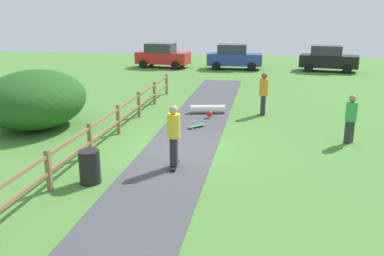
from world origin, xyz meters
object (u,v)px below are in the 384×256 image
bystander_orange (264,92)px  parked_car_blue (234,57)px  trash_bin (90,167)px  parked_car_black (328,59)px  bush_large (36,99)px  skater_fallen (208,109)px  skateboard_loose (197,126)px  bystander_green (351,117)px  skater_riding (174,133)px  parked_car_red (162,55)px

bystander_orange → parked_car_blue: parked_car_blue is taller
trash_bin → parked_car_black: size_ratio=0.20×
bush_large → parked_car_blue: (6.33, 18.02, -0.17)m
bush_large → skater_fallen: bearing=27.7°
skateboard_loose → bystander_green: bystander_green is taller
parked_car_blue → skater_riding: bearing=-90.3°
bush_large → bystander_orange: size_ratio=2.39×
trash_bin → parked_car_red: parked_car_red is taller
bystander_green → parked_car_black: (1.69, 18.02, 0.03)m
trash_bin → parked_car_black: (9.12, 22.82, 0.51)m
skater_fallen → bystander_green: bystander_green is taller
bush_large → trash_bin: bush_large is taller
parked_car_red → parked_car_black: bearing=0.0°
parked_car_red → skater_fallen: bearing=-68.7°
skater_fallen → parked_car_blue: (0.02, 14.70, 0.76)m
skater_riding → skater_fallen: size_ratio=1.17×
parked_car_blue → parked_car_black: bearing=0.1°
trash_bin → parked_car_blue: size_ratio=0.21×
parked_car_black → parked_car_red: (-12.80, -0.00, 0.00)m
bush_large → skater_riding: 7.07m
trash_bin → skater_fallen: trash_bin is taller
trash_bin → bystander_orange: 9.48m
parked_car_black → skateboard_loose: bearing=-112.8°
bystander_green → parked_car_black: bearing=84.7°
bush_large → skater_fallen: size_ratio=2.82×
trash_bin → bystander_orange: bearing=61.9°
skater_riding → parked_car_black: parked_car_black is taller
skateboard_loose → parked_car_red: bearing=108.2°
trash_bin → bystander_green: bystander_green is taller
skater_riding → skateboard_loose: skater_riding is taller
skater_fallen → bystander_green: bearing=-31.6°
parked_car_black → parked_car_blue: bearing=-179.9°
skater_riding → parked_car_red: parked_car_red is taller
skater_riding → parked_car_blue: 21.37m
skater_fallen → skateboard_loose: bearing=-92.9°
skater_riding → bystander_green: 6.41m
skateboard_loose → bystander_orange: size_ratio=0.39×
bystander_orange → parked_car_black: 15.20m
skater_riding → bystander_green: (5.46, 3.36, -0.12)m
skater_riding → skater_fallen: bearing=89.3°
parked_car_black → parked_car_blue: (-7.05, -0.01, 0.00)m
bystander_green → parked_car_black: 18.10m
parked_car_red → skateboard_loose: bearing=-71.8°
skater_riding → bystander_orange: skater_riding is taller
bystander_green → parked_car_red: parked_car_red is taller
skateboard_loose → parked_car_black: size_ratio=0.17×
bystander_orange → bystander_green: 4.64m
parked_car_black → bush_large: bearing=-126.6°
bystander_green → parked_car_black: size_ratio=0.38×
bush_large → parked_car_red: size_ratio=1.02×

